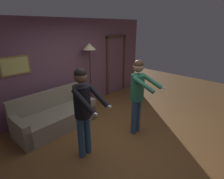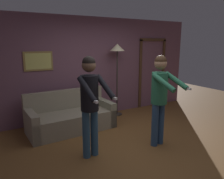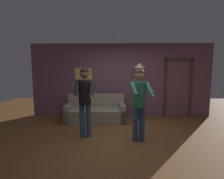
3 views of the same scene
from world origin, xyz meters
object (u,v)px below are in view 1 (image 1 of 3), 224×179
at_px(person_standing_right, 138,91).
at_px(torchiere_lamp, 89,53).
at_px(person_standing_left, 83,106).
at_px(couch, 55,116).

bearing_deg(person_standing_right, torchiere_lamp, 82.70).
bearing_deg(person_standing_left, torchiere_lamp, 47.85).
distance_m(couch, torchiere_lamp, 2.04).
height_order(couch, person_standing_right, person_standing_right).
relative_size(couch, person_standing_left, 1.11).
xyz_separation_m(torchiere_lamp, person_standing_right, (-0.25, -1.96, -0.60)).
xyz_separation_m(torchiere_lamp, person_standing_left, (-1.56, -1.73, -0.60)).
height_order(torchiere_lamp, person_standing_left, torchiere_lamp).
bearing_deg(person_standing_left, person_standing_right, -10.09).
bearing_deg(torchiere_lamp, person_standing_right, -97.30).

